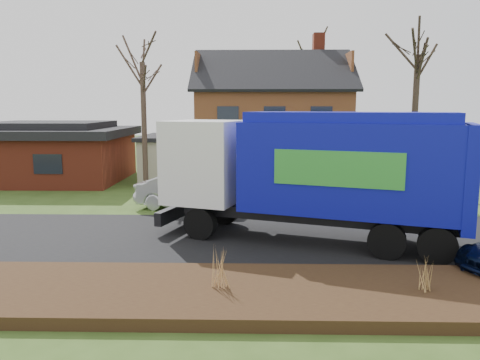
{
  "coord_description": "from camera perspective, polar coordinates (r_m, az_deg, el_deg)",
  "views": [
    {
      "loc": [
        0.7,
        -16.06,
        4.62
      ],
      "look_at": [
        0.26,
        2.5,
        1.71
      ],
      "focal_mm": 35.0,
      "sensor_mm": 36.0,
      "label": 1
    }
  ],
  "objects": [
    {
      "name": "tree_back",
      "position": [
        38.7,
        8.44,
        16.29
      ],
      "size": [
        3.66,
        3.66,
        11.58
      ],
      "color": "#3C3124",
      "rests_on": "ground"
    },
    {
      "name": "ranch_house",
      "position": [
        31.84,
        -22.19,
        3.2
      ],
      "size": [
        9.8,
        8.2,
        3.7
      ],
      "color": "maroon",
      "rests_on": "ground"
    },
    {
      "name": "main_house",
      "position": [
        29.99,
        2.9,
        7.77
      ],
      "size": [
        12.95,
        8.95,
        9.26
      ],
      "color": "#BEB599",
      "rests_on": "ground"
    },
    {
      "name": "tree_front_east",
      "position": [
        27.91,
        21.04,
        16.53
      ],
      "size": [
        3.81,
        3.81,
        10.58
      ],
      "color": "#3A2D22",
      "rests_on": "ground"
    },
    {
      "name": "silver_sedan",
      "position": [
        21.3,
        -6.02,
        -1.42
      ],
      "size": [
        5.23,
        3.0,
        1.63
      ],
      "primitive_type": "imported",
      "rotation": [
        0.0,
        0.0,
        1.3
      ],
      "color": "#B5B9BE",
      "rests_on": "ground"
    },
    {
      "name": "ground",
      "position": [
        16.73,
        -1.09,
        -7.12
      ],
      "size": [
        120.0,
        120.0,
        0.0
      ],
      "primitive_type": "plane",
      "color": "#314B19",
      "rests_on": "ground"
    },
    {
      "name": "tree_front_west",
      "position": [
        26.89,
        -11.91,
        16.07
      ],
      "size": [
        3.29,
        3.29,
        9.78
      ],
      "color": "#443228",
      "rests_on": "ground"
    },
    {
      "name": "mulch_verge",
      "position": [
        11.68,
        -2.23,
        -13.61
      ],
      "size": [
        80.0,
        3.5,
        0.3
      ],
      "primitive_type": "cube",
      "color": "black",
      "rests_on": "ground"
    },
    {
      "name": "garbage_truck",
      "position": [
        16.09,
        9.18,
        1.46
      ],
      "size": [
        10.73,
        5.99,
        4.45
      ],
      "rotation": [
        0.0,
        0.0,
        -0.33
      ],
      "color": "black",
      "rests_on": "ground"
    },
    {
      "name": "grass_clump_mid",
      "position": [
        11.49,
        -2.26,
        -10.63
      ],
      "size": [
        0.34,
        0.28,
        0.96
      ],
      "color": "tan",
      "rests_on": "mulch_verge"
    },
    {
      "name": "road",
      "position": [
        16.73,
        -1.09,
        -7.09
      ],
      "size": [
        80.0,
        7.0,
        0.02
      ],
      "primitive_type": "cube",
      "color": "black",
      "rests_on": "ground"
    },
    {
      "name": "grass_clump_east",
      "position": [
        12.15,
        21.62,
        -10.59
      ],
      "size": [
        0.32,
        0.26,
        0.79
      ],
      "color": "#A78149",
      "rests_on": "mulch_verge"
    }
  ]
}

